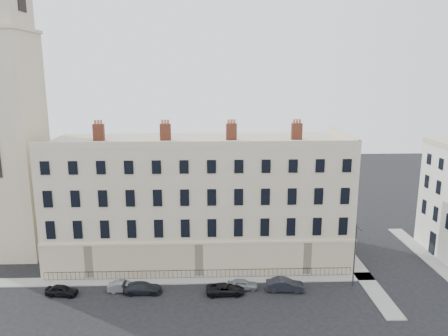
{
  "coord_description": "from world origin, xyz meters",
  "views": [
    {
      "loc": [
        -4.88,
        -40.65,
        23.33
      ],
      "look_at": [
        -2.98,
        10.0,
        11.92
      ],
      "focal_mm": 35.0,
      "sensor_mm": 36.0,
      "label": 1
    }
  ],
  "objects_px": {
    "car_c": "(143,288)",
    "streetlamp": "(355,252)",
    "car_d": "(225,289)",
    "car_b": "(124,286)",
    "car_e": "(243,284)",
    "car_f": "(285,285)",
    "car_a": "(62,290)"
  },
  "relations": [
    {
      "from": "car_b",
      "to": "car_e",
      "type": "relative_size",
      "value": 1.04
    },
    {
      "from": "car_d",
      "to": "streetlamp",
      "type": "height_order",
      "value": "streetlamp"
    },
    {
      "from": "car_a",
      "to": "car_d",
      "type": "height_order",
      "value": "car_a"
    },
    {
      "from": "car_c",
      "to": "car_a",
      "type": "bearing_deg",
      "value": 91.66
    },
    {
      "from": "car_f",
      "to": "car_c",
      "type": "bearing_deg",
      "value": 94.62
    },
    {
      "from": "car_b",
      "to": "car_e",
      "type": "bearing_deg",
      "value": -90.43
    },
    {
      "from": "car_f",
      "to": "car_b",
      "type": "bearing_deg",
      "value": 93.12
    },
    {
      "from": "car_a",
      "to": "car_b",
      "type": "relative_size",
      "value": 0.99
    },
    {
      "from": "car_a",
      "to": "car_d",
      "type": "relative_size",
      "value": 0.82
    },
    {
      "from": "car_a",
      "to": "car_b",
      "type": "bearing_deg",
      "value": -76.17
    },
    {
      "from": "car_e",
      "to": "car_f",
      "type": "relative_size",
      "value": 0.8
    },
    {
      "from": "car_a",
      "to": "car_c",
      "type": "bearing_deg",
      "value": -80.69
    },
    {
      "from": "car_e",
      "to": "car_f",
      "type": "height_order",
      "value": "car_f"
    },
    {
      "from": "car_d",
      "to": "car_e",
      "type": "relative_size",
      "value": 1.25
    },
    {
      "from": "car_e",
      "to": "streetlamp",
      "type": "height_order",
      "value": "streetlamp"
    },
    {
      "from": "car_b",
      "to": "car_d",
      "type": "xyz_separation_m",
      "value": [
        10.91,
        -1.0,
        0.01
      ]
    },
    {
      "from": "car_a",
      "to": "car_e",
      "type": "relative_size",
      "value": 1.03
    },
    {
      "from": "car_a",
      "to": "car_c",
      "type": "height_order",
      "value": "car_c"
    },
    {
      "from": "car_b",
      "to": "streetlamp",
      "type": "distance_m",
      "value": 25.28
    },
    {
      "from": "car_c",
      "to": "streetlamp",
      "type": "distance_m",
      "value": 23.23
    },
    {
      "from": "car_b",
      "to": "car_c",
      "type": "distance_m",
      "value": 2.13
    },
    {
      "from": "car_c",
      "to": "car_f",
      "type": "distance_m",
      "value": 15.3
    },
    {
      "from": "streetlamp",
      "to": "car_a",
      "type": "bearing_deg",
      "value": -177.86
    },
    {
      "from": "car_c",
      "to": "streetlamp",
      "type": "height_order",
      "value": "streetlamp"
    },
    {
      "from": "car_d",
      "to": "streetlamp",
      "type": "bearing_deg",
      "value": -86.79
    },
    {
      "from": "car_f",
      "to": "streetlamp",
      "type": "distance_m",
      "value": 8.39
    },
    {
      "from": "car_c",
      "to": "car_b",
      "type": "bearing_deg",
      "value": 77.84
    },
    {
      "from": "car_b",
      "to": "car_c",
      "type": "height_order",
      "value": "car_c"
    },
    {
      "from": "car_a",
      "to": "car_d",
      "type": "xyz_separation_m",
      "value": [
        17.32,
        -0.36,
        -0.0
      ]
    },
    {
      "from": "car_b",
      "to": "car_c",
      "type": "xyz_separation_m",
      "value": [
        2.08,
        -0.47,
        0.04
      ]
    },
    {
      "from": "streetlamp",
      "to": "car_b",
      "type": "bearing_deg",
      "value": -178.95
    },
    {
      "from": "car_b",
      "to": "streetlamp",
      "type": "height_order",
      "value": "streetlamp"
    }
  ]
}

